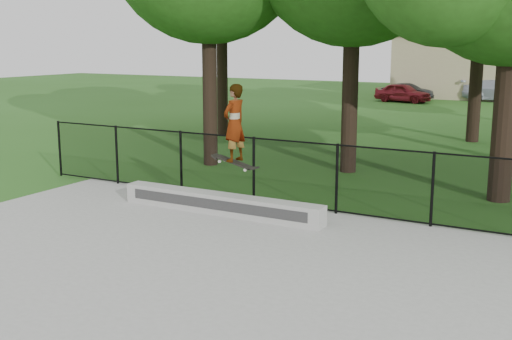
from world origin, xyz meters
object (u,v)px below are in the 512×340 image
object	(u,v)px
grind_ledge	(220,204)
skater_airborne	(234,125)
car_b	(407,92)
car_a	(403,93)
car_c	(502,91)

from	to	relation	value
grind_ledge	skater_airborne	bearing A→B (deg)	-21.62
grind_ledge	car_b	distance (m)	29.30
car_a	car_b	distance (m)	1.52
grind_ledge	car_c	distance (m)	30.72
skater_airborne	car_a	bearing A→B (deg)	99.50
car_a	car_c	xyz separation A→B (m)	(5.22, 3.24, 0.10)
car_a	grind_ledge	bearing A→B (deg)	-162.41
car_b	grind_ledge	bearing A→B (deg)	-163.69
grind_ledge	skater_airborne	xyz separation A→B (m)	(0.48, -0.19, 1.73)
grind_ledge	car_b	xyz separation A→B (m)	(-4.30, 28.98, 0.24)
car_a	skater_airborne	size ratio (longest dim) A/B	1.93
skater_airborne	car_c	bearing A→B (deg)	88.90
grind_ledge	skater_airborne	distance (m)	1.81
grind_ledge	car_c	world-z (taller)	car_c
car_b	skater_airborne	xyz separation A→B (m)	(4.78, -29.17, 1.49)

